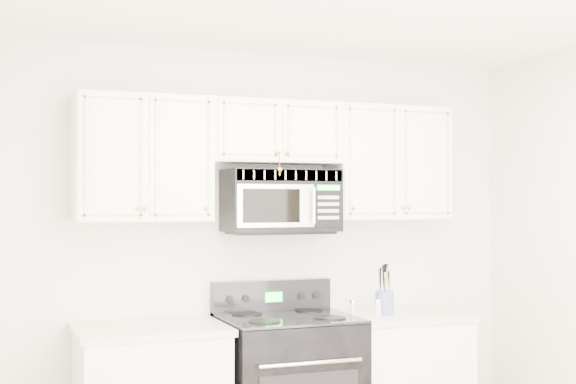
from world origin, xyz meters
name	(u,v)px	position (x,y,z in m)	size (l,w,h in m)	color
room	(392,278)	(0.00, 0.00, 1.30)	(3.51, 3.51, 2.61)	#9A8155
upper_cabinets	(272,155)	(0.00, 1.58, 1.93)	(2.44, 0.37, 0.75)	white
microwave	(281,200)	(0.05, 1.57, 1.65)	(0.71, 0.41, 0.39)	black
utensil_crock	(384,301)	(0.70, 1.39, 1.00)	(0.12, 0.12, 0.31)	slate
shaker_salt	(353,308)	(0.48, 1.41, 0.97)	(0.04, 0.04, 0.10)	silver
shaker_pepper	(378,308)	(0.60, 1.30, 0.97)	(0.05, 0.05, 0.11)	silver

